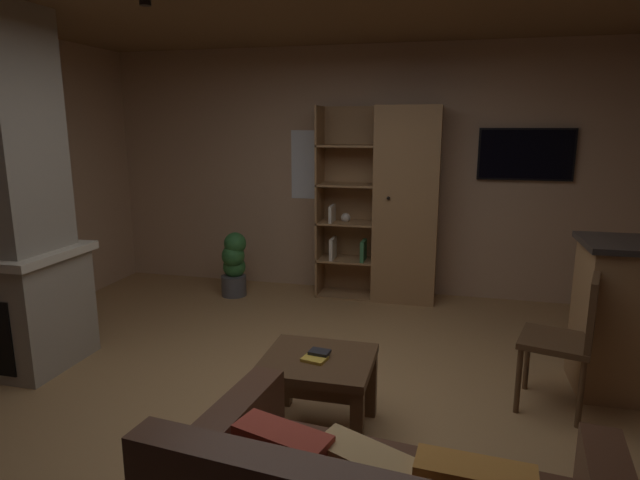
{
  "coord_description": "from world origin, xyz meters",
  "views": [
    {
      "loc": [
        0.84,
        -3.04,
        1.82
      ],
      "look_at": [
        0.0,
        0.4,
        1.05
      ],
      "focal_mm": 29.96,
      "sensor_mm": 36.0,
      "label": 1
    }
  ],
  "objects_px": {
    "wall_mounted_tv": "(526,154)",
    "potted_floor_plant": "(234,264)",
    "dining_chair": "(570,333)",
    "coffee_table": "(318,373)",
    "table_book_1": "(320,352)",
    "table_book_0": "(315,359)",
    "bookshelf_cabinet": "(398,207)"
  },
  "relations": [
    {
      "from": "wall_mounted_tv",
      "to": "potted_floor_plant",
      "type": "bearing_deg",
      "value": -169.66
    },
    {
      "from": "potted_floor_plant",
      "to": "dining_chair",
      "type": "bearing_deg",
      "value": -29.64
    },
    {
      "from": "coffee_table",
      "to": "potted_floor_plant",
      "type": "relative_size",
      "value": 0.92
    },
    {
      "from": "table_book_1",
      "to": "dining_chair",
      "type": "relative_size",
      "value": 0.13
    },
    {
      "from": "dining_chair",
      "to": "table_book_1",
      "type": "bearing_deg",
      "value": -158.26
    },
    {
      "from": "wall_mounted_tv",
      "to": "coffee_table",
      "type": "bearing_deg",
      "value": -116.44
    },
    {
      "from": "coffee_table",
      "to": "table_book_1",
      "type": "distance_m",
      "value": 0.12
    },
    {
      "from": "table_book_0",
      "to": "potted_floor_plant",
      "type": "distance_m",
      "value": 2.79
    },
    {
      "from": "table_book_0",
      "to": "table_book_1",
      "type": "relative_size",
      "value": 1.15
    },
    {
      "from": "dining_chair",
      "to": "wall_mounted_tv",
      "type": "xyz_separation_m",
      "value": [
        -0.07,
        2.24,
        1.0
      ]
    },
    {
      "from": "dining_chair",
      "to": "bookshelf_cabinet",
      "type": "bearing_deg",
      "value": 122.6
    },
    {
      "from": "bookshelf_cabinet",
      "to": "wall_mounted_tv",
      "type": "relative_size",
      "value": 2.2
    },
    {
      "from": "coffee_table",
      "to": "wall_mounted_tv",
      "type": "height_order",
      "value": "wall_mounted_tv"
    },
    {
      "from": "bookshelf_cabinet",
      "to": "dining_chair",
      "type": "height_order",
      "value": "bookshelf_cabinet"
    },
    {
      "from": "table_book_0",
      "to": "table_book_1",
      "type": "xyz_separation_m",
      "value": [
        0.02,
        0.06,
        0.02
      ]
    },
    {
      "from": "coffee_table",
      "to": "wall_mounted_tv",
      "type": "relative_size",
      "value": 0.71
    },
    {
      "from": "table_book_0",
      "to": "coffee_table",
      "type": "bearing_deg",
      "value": 75.13
    },
    {
      "from": "table_book_1",
      "to": "wall_mounted_tv",
      "type": "relative_size",
      "value": 0.13
    },
    {
      "from": "table_book_0",
      "to": "potted_floor_plant",
      "type": "relative_size",
      "value": 0.19
    },
    {
      "from": "bookshelf_cabinet",
      "to": "potted_floor_plant",
      "type": "height_order",
      "value": "bookshelf_cabinet"
    },
    {
      "from": "coffee_table",
      "to": "bookshelf_cabinet",
      "type": "bearing_deg",
      "value": 85.8
    },
    {
      "from": "bookshelf_cabinet",
      "to": "dining_chair",
      "type": "distance_m",
      "value": 2.45
    },
    {
      "from": "coffee_table",
      "to": "table_book_1",
      "type": "height_order",
      "value": "table_book_1"
    },
    {
      "from": "coffee_table",
      "to": "potted_floor_plant",
      "type": "distance_m",
      "value": 2.77
    },
    {
      "from": "coffee_table",
      "to": "table_book_0",
      "type": "relative_size",
      "value": 4.74
    },
    {
      "from": "coffee_table",
      "to": "potted_floor_plant",
      "type": "bearing_deg",
      "value": 122.98
    },
    {
      "from": "dining_chair",
      "to": "wall_mounted_tv",
      "type": "height_order",
      "value": "wall_mounted_tv"
    },
    {
      "from": "wall_mounted_tv",
      "to": "bookshelf_cabinet",
      "type": "bearing_deg",
      "value": -170.26
    },
    {
      "from": "table_book_1",
      "to": "wall_mounted_tv",
      "type": "height_order",
      "value": "wall_mounted_tv"
    },
    {
      "from": "table_book_1",
      "to": "potted_floor_plant",
      "type": "distance_m",
      "value": 2.75
    },
    {
      "from": "table_book_0",
      "to": "dining_chair",
      "type": "height_order",
      "value": "dining_chair"
    },
    {
      "from": "bookshelf_cabinet",
      "to": "table_book_0",
      "type": "relative_size",
      "value": 14.74
    }
  ]
}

